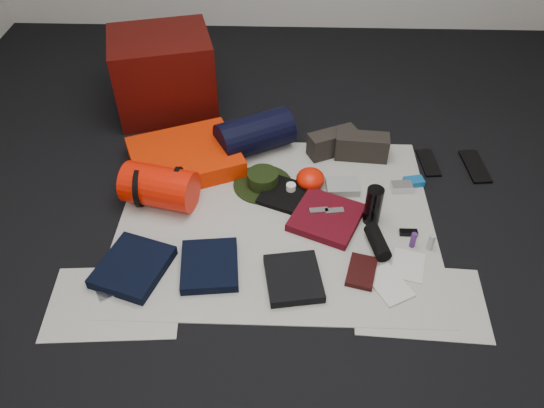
{
  "coord_description": "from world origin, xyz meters",
  "views": [
    {
      "loc": [
        0.04,
        -1.94,
        1.92
      ],
      "look_at": [
        -0.02,
        0.0,
        0.1
      ],
      "focal_mm": 35.0,
      "sensor_mm": 36.0,
      "label": 1
    }
  ],
  "objects_px": {
    "compact_camera": "(401,187)",
    "paperback_book": "(361,271)",
    "navy_duffel": "(255,134)",
    "water_bottle": "(373,206)",
    "stuff_sack": "(159,187)",
    "red_cabinet": "(164,74)",
    "sleeping_pad": "(185,157)"
  },
  "relations": [
    {
      "from": "red_cabinet",
      "to": "sleeping_pad",
      "type": "bearing_deg",
      "value": -86.11
    },
    {
      "from": "stuff_sack",
      "to": "navy_duffel",
      "type": "height_order",
      "value": "navy_duffel"
    },
    {
      "from": "navy_duffel",
      "to": "paperback_book",
      "type": "bearing_deg",
      "value": -88.11
    },
    {
      "from": "red_cabinet",
      "to": "sleeping_pad",
      "type": "xyz_separation_m",
      "value": [
        0.21,
        -0.6,
        -0.19
      ]
    },
    {
      "from": "compact_camera",
      "to": "paperback_book",
      "type": "height_order",
      "value": "compact_camera"
    },
    {
      "from": "red_cabinet",
      "to": "navy_duffel",
      "type": "xyz_separation_m",
      "value": [
        0.59,
        -0.44,
        -0.13
      ]
    },
    {
      "from": "paperback_book",
      "to": "stuff_sack",
      "type": "bearing_deg",
      "value": 170.48
    },
    {
      "from": "red_cabinet",
      "to": "paperback_book",
      "type": "xyz_separation_m",
      "value": [
        1.14,
        -1.37,
        -0.23
      ]
    },
    {
      "from": "compact_camera",
      "to": "water_bottle",
      "type": "bearing_deg",
      "value": -133.02
    },
    {
      "from": "stuff_sack",
      "to": "red_cabinet",
      "type": "bearing_deg",
      "value": 97.93
    },
    {
      "from": "sleeping_pad",
      "to": "paperback_book",
      "type": "relative_size",
      "value": 3.05
    },
    {
      "from": "navy_duffel",
      "to": "stuff_sack",
      "type": "bearing_deg",
      "value": -163.24
    },
    {
      "from": "compact_camera",
      "to": "paperback_book",
      "type": "bearing_deg",
      "value": -119.42
    },
    {
      "from": "sleeping_pad",
      "to": "stuff_sack",
      "type": "relative_size",
      "value": 1.57
    },
    {
      "from": "navy_duffel",
      "to": "water_bottle",
      "type": "relative_size",
      "value": 2.04
    },
    {
      "from": "red_cabinet",
      "to": "water_bottle",
      "type": "relative_size",
      "value": 2.82
    },
    {
      "from": "sleeping_pad",
      "to": "navy_duffel",
      "type": "bearing_deg",
      "value": 21.61
    },
    {
      "from": "stuff_sack",
      "to": "water_bottle",
      "type": "distance_m",
      "value": 1.1
    },
    {
      "from": "stuff_sack",
      "to": "paperback_book",
      "type": "relative_size",
      "value": 1.94
    },
    {
      "from": "water_bottle",
      "to": "sleeping_pad",
      "type": "bearing_deg",
      "value": 157.4
    },
    {
      "from": "sleeping_pad",
      "to": "navy_duffel",
      "type": "distance_m",
      "value": 0.42
    },
    {
      "from": "red_cabinet",
      "to": "water_bottle",
      "type": "bearing_deg",
      "value": -54.98
    },
    {
      "from": "sleeping_pad",
      "to": "water_bottle",
      "type": "relative_size",
      "value": 2.75
    },
    {
      "from": "water_bottle",
      "to": "paperback_book",
      "type": "xyz_separation_m",
      "value": [
        -0.08,
        -0.35,
        -0.09
      ]
    },
    {
      "from": "stuff_sack",
      "to": "paperback_book",
      "type": "xyz_separation_m",
      "value": [
        1.01,
        -0.45,
        -0.1
      ]
    },
    {
      "from": "sleeping_pad",
      "to": "paperback_book",
      "type": "xyz_separation_m",
      "value": [
        0.93,
        -0.77,
        -0.04
      ]
    },
    {
      "from": "stuff_sack",
      "to": "water_bottle",
      "type": "bearing_deg",
      "value": -5.4
    },
    {
      "from": "water_bottle",
      "to": "paperback_book",
      "type": "relative_size",
      "value": 1.11
    },
    {
      "from": "stuff_sack",
      "to": "navy_duffel",
      "type": "xyz_separation_m",
      "value": [
        0.47,
        0.47,
        0.0
      ]
    },
    {
      "from": "stuff_sack",
      "to": "sleeping_pad",
      "type": "bearing_deg",
      "value": 76.34
    },
    {
      "from": "red_cabinet",
      "to": "navy_duffel",
      "type": "bearing_deg",
      "value": -51.8
    },
    {
      "from": "water_bottle",
      "to": "paperback_book",
      "type": "distance_m",
      "value": 0.37
    }
  ]
}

